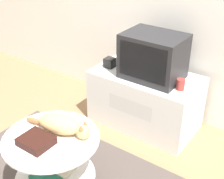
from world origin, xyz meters
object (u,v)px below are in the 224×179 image
dvd_box (36,141)px  cat (62,125)px  tv (153,56)px  speaker (110,63)px

dvd_box → cat: (0.04, 0.20, 0.03)m
tv → dvd_box: (-0.17, -1.27, -0.21)m
tv → cat: size_ratio=1.01×
tv → dvd_box: size_ratio=2.52×
tv → cat: tv is taller
speaker → tv: bearing=6.3°
tv → dvd_box: bearing=-97.7°
speaker → cat: (0.32, -1.02, -0.01)m
speaker → cat: cat is taller
cat → tv: bearing=71.5°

